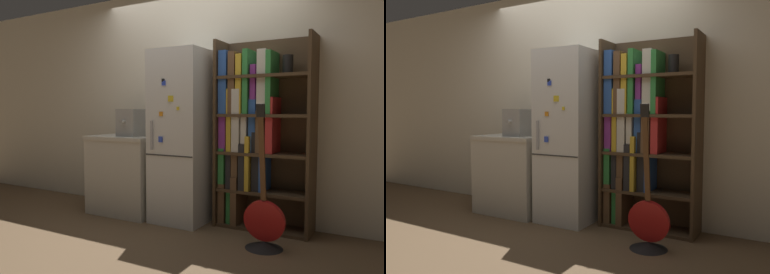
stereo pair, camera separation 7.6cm
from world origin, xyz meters
The scene contains 7 objects.
ground_plane centered at (0.00, 0.00, 0.00)m, with size 16.00×16.00×0.00m, color brown.
wall_back centered at (0.00, 0.47, 1.30)m, with size 8.00×0.05×2.60m.
refrigerator centered at (0.00, 0.15, 0.91)m, with size 0.57×0.63×1.82m.
bookshelf centered at (0.74, 0.30, 0.97)m, with size 0.96×0.36×1.90m.
kitchen_counter centered at (-0.73, 0.13, 0.45)m, with size 0.83×0.66×0.90m.
espresso_machine centered at (-0.64, 0.08, 1.05)m, with size 0.25×0.38×0.31m.
guitar centered at (1.04, -0.25, 0.17)m, with size 0.36×0.33×1.25m.
Camera 2 is at (2.11, -3.27, 1.19)m, focal length 35.00 mm.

